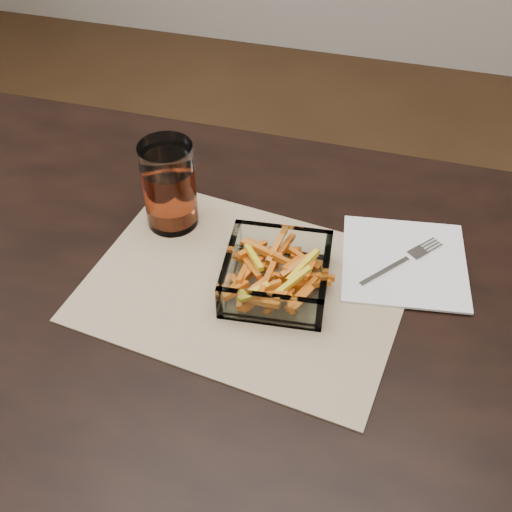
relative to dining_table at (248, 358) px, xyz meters
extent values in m
cube|color=black|center=(0.00, 0.00, 0.07)|extent=(1.60, 0.90, 0.03)
cylinder|color=black|center=(-0.72, 0.37, -0.30)|extent=(0.06, 0.06, 0.72)
cube|color=tan|center=(-0.02, 0.06, 0.09)|extent=(0.49, 0.38, 0.00)
cube|color=white|center=(0.02, 0.07, 0.10)|extent=(0.16, 0.16, 0.01)
cube|color=white|center=(0.02, 0.14, 0.12)|extent=(0.15, 0.02, 0.06)
cube|color=white|center=(0.03, 0.00, 0.12)|extent=(0.15, 0.02, 0.06)
cube|color=white|center=(-0.04, 0.06, 0.12)|extent=(0.02, 0.15, 0.06)
cube|color=white|center=(0.09, 0.08, 0.12)|extent=(0.02, 0.15, 0.06)
cylinder|color=white|center=(-0.17, 0.17, 0.16)|extent=(0.08, 0.08, 0.14)
cylinder|color=#A93818|center=(-0.17, 0.17, 0.15)|extent=(0.07, 0.07, 0.09)
cube|color=white|center=(0.20, 0.17, 0.09)|extent=(0.21, 0.21, 0.00)
cube|color=silver|center=(0.17, 0.14, 0.10)|extent=(0.07, 0.08, 0.00)
cube|color=silver|center=(0.22, 0.19, 0.10)|extent=(0.03, 0.04, 0.00)
cube|color=silver|center=(0.23, 0.22, 0.10)|extent=(0.02, 0.03, 0.00)
cube|color=silver|center=(0.23, 0.21, 0.10)|extent=(0.02, 0.03, 0.00)
cube|color=silver|center=(0.24, 0.21, 0.10)|extent=(0.02, 0.03, 0.00)
cube|color=silver|center=(0.24, 0.21, 0.10)|extent=(0.02, 0.03, 0.00)
camera|label=1|loc=(0.16, -0.55, 0.78)|focal=45.00mm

